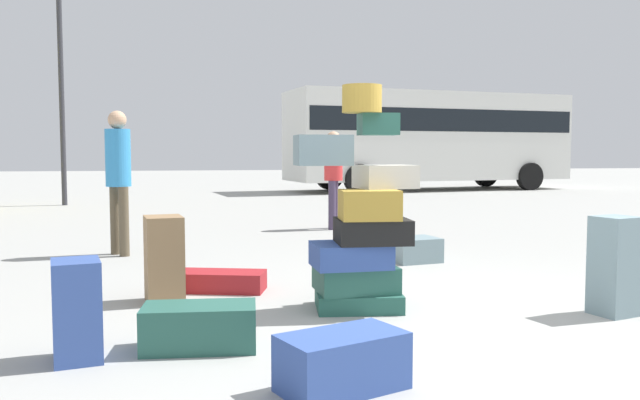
{
  "coord_description": "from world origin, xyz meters",
  "views": [
    {
      "loc": [
        -1.66,
        -4.4,
        1.26
      ],
      "look_at": [
        -0.42,
        2.25,
        0.75
      ],
      "focal_mm": 36.3,
      "sensor_mm": 36.0,
      "label": 1
    }
  ],
  "objects_px": {
    "suitcase_slate_left_side": "(414,250)",
    "person_bearded_onlooker": "(333,171)",
    "person_tourist_with_camera": "(118,169)",
    "suitcase_maroon_foreground_far": "(221,281)",
    "suitcase_brown_foreground_near": "(164,259)",
    "suitcase_tower": "(359,226)",
    "suitcase_navy_upright_blue": "(77,310)",
    "suitcase_teal_behind_tower": "(199,327)",
    "suitcase_slate_white_trunk": "(615,266)",
    "lamp_post": "(59,6)",
    "parked_bus": "(429,134)",
    "suitcase_navy_right_side": "(342,362)"
  },
  "relations": [
    {
      "from": "suitcase_slate_white_trunk",
      "to": "parked_bus",
      "type": "height_order",
      "value": "parked_bus"
    },
    {
      "from": "person_bearded_onlooker",
      "to": "lamp_post",
      "type": "height_order",
      "value": "lamp_post"
    },
    {
      "from": "suitcase_tower",
      "to": "person_bearded_onlooker",
      "type": "relative_size",
      "value": 1.12
    },
    {
      "from": "suitcase_slate_left_side",
      "to": "person_tourist_with_camera",
      "type": "distance_m",
      "value": 3.67
    },
    {
      "from": "suitcase_slate_left_side",
      "to": "person_bearded_onlooker",
      "type": "relative_size",
      "value": 0.33
    },
    {
      "from": "suitcase_tower",
      "to": "suitcase_slate_left_side",
      "type": "xyz_separation_m",
      "value": [
        1.17,
        2.08,
        -0.53
      ]
    },
    {
      "from": "suitcase_teal_behind_tower",
      "to": "suitcase_navy_right_side",
      "type": "bearing_deg",
      "value": -44.95
    },
    {
      "from": "person_bearded_onlooker",
      "to": "suitcase_slate_left_side",
      "type": "bearing_deg",
      "value": 27.4
    },
    {
      "from": "suitcase_navy_right_side",
      "to": "suitcase_slate_left_side",
      "type": "relative_size",
      "value": 1.25
    },
    {
      "from": "person_bearded_onlooker",
      "to": "person_tourist_with_camera",
      "type": "relative_size",
      "value": 0.91
    },
    {
      "from": "suitcase_teal_behind_tower",
      "to": "person_tourist_with_camera",
      "type": "bearing_deg",
      "value": 107.89
    },
    {
      "from": "suitcase_slate_left_side",
      "to": "suitcase_maroon_foreground_far",
      "type": "height_order",
      "value": "suitcase_slate_left_side"
    },
    {
      "from": "suitcase_brown_foreground_near",
      "to": "suitcase_teal_behind_tower",
      "type": "bearing_deg",
      "value": -87.85
    },
    {
      "from": "suitcase_maroon_foreground_far",
      "to": "suitcase_navy_upright_blue",
      "type": "relative_size",
      "value": 1.29
    },
    {
      "from": "suitcase_teal_behind_tower",
      "to": "suitcase_navy_upright_blue",
      "type": "xyz_separation_m",
      "value": [
        -0.73,
        -0.09,
        0.16
      ]
    },
    {
      "from": "suitcase_slate_left_side",
      "to": "suitcase_brown_foreground_near",
      "type": "relative_size",
      "value": 0.73
    },
    {
      "from": "suitcase_teal_behind_tower",
      "to": "suitcase_navy_upright_blue",
      "type": "distance_m",
      "value": 0.75
    },
    {
      "from": "suitcase_teal_behind_tower",
      "to": "lamp_post",
      "type": "distance_m",
      "value": 13.13
    },
    {
      "from": "person_tourist_with_camera",
      "to": "suitcase_maroon_foreground_far",
      "type": "bearing_deg",
      "value": -7.8
    },
    {
      "from": "suitcase_maroon_foreground_far",
      "to": "person_bearded_onlooker",
      "type": "bearing_deg",
      "value": 82.23
    },
    {
      "from": "suitcase_slate_white_trunk",
      "to": "suitcase_maroon_foreground_far",
      "type": "bearing_deg",
      "value": 138.64
    },
    {
      "from": "suitcase_tower",
      "to": "person_tourist_with_camera",
      "type": "relative_size",
      "value": 1.01
    },
    {
      "from": "suitcase_slate_left_side",
      "to": "suitcase_teal_behind_tower",
      "type": "bearing_deg",
      "value": -140.45
    },
    {
      "from": "suitcase_brown_foreground_near",
      "to": "parked_bus",
      "type": "height_order",
      "value": "parked_bus"
    },
    {
      "from": "suitcase_slate_left_side",
      "to": "suitcase_slate_white_trunk",
      "type": "bearing_deg",
      "value": -84.81
    },
    {
      "from": "suitcase_navy_right_side",
      "to": "person_bearded_onlooker",
      "type": "relative_size",
      "value": 0.41
    },
    {
      "from": "suitcase_slate_white_trunk",
      "to": "person_bearded_onlooker",
      "type": "distance_m",
      "value": 5.97
    },
    {
      "from": "suitcase_tower",
      "to": "suitcase_slate_left_side",
      "type": "bearing_deg",
      "value": 60.58
    },
    {
      "from": "suitcase_navy_right_side",
      "to": "suitcase_navy_upright_blue",
      "type": "distance_m",
      "value": 1.67
    },
    {
      "from": "suitcase_brown_foreground_near",
      "to": "parked_bus",
      "type": "distance_m",
      "value": 16.78
    },
    {
      "from": "suitcase_tower",
      "to": "suitcase_slate_white_trunk",
      "type": "distance_m",
      "value": 1.99
    },
    {
      "from": "suitcase_navy_right_side",
      "to": "suitcase_brown_foreground_near",
      "type": "bearing_deg",
      "value": 93.08
    },
    {
      "from": "suitcase_maroon_foreground_far",
      "to": "person_tourist_with_camera",
      "type": "bearing_deg",
      "value": 132.74
    },
    {
      "from": "suitcase_teal_behind_tower",
      "to": "person_bearded_onlooker",
      "type": "distance_m",
      "value": 6.58
    },
    {
      "from": "suitcase_brown_foreground_near",
      "to": "lamp_post",
      "type": "height_order",
      "value": "lamp_post"
    },
    {
      "from": "person_tourist_with_camera",
      "to": "suitcase_brown_foreground_near",
      "type": "bearing_deg",
      "value": -20.21
    },
    {
      "from": "suitcase_navy_right_side",
      "to": "person_tourist_with_camera",
      "type": "xyz_separation_m",
      "value": [
        -1.7,
        4.87,
        0.89
      ]
    },
    {
      "from": "person_bearded_onlooker",
      "to": "parked_bus",
      "type": "xyz_separation_m",
      "value": [
        5.31,
        10.02,
        0.88
      ]
    },
    {
      "from": "suitcase_tower",
      "to": "suitcase_navy_upright_blue",
      "type": "height_order",
      "value": "suitcase_tower"
    },
    {
      "from": "parked_bus",
      "to": "suitcase_navy_upright_blue",
      "type": "bearing_deg",
      "value": -125.89
    },
    {
      "from": "suitcase_teal_behind_tower",
      "to": "suitcase_slate_white_trunk",
      "type": "relative_size",
      "value": 0.94
    },
    {
      "from": "suitcase_tower",
      "to": "person_bearded_onlooker",
      "type": "xyz_separation_m",
      "value": [
        0.9,
        5.34,
        0.28
      ]
    },
    {
      "from": "suitcase_brown_foreground_near",
      "to": "person_tourist_with_camera",
      "type": "xyz_separation_m",
      "value": [
        -0.66,
        2.63,
        0.68
      ]
    },
    {
      "from": "suitcase_slate_left_side",
      "to": "suitcase_brown_foreground_near",
      "type": "xyz_separation_m",
      "value": [
        -2.72,
        -1.52,
        0.22
      ]
    },
    {
      "from": "suitcase_brown_foreground_near",
      "to": "suitcase_slate_left_side",
      "type": "bearing_deg",
      "value": 19.54
    },
    {
      "from": "suitcase_navy_upright_blue",
      "to": "person_bearded_onlooker",
      "type": "height_order",
      "value": "person_bearded_onlooker"
    },
    {
      "from": "suitcase_slate_white_trunk",
      "to": "person_tourist_with_camera",
      "type": "height_order",
      "value": "person_tourist_with_camera"
    },
    {
      "from": "suitcase_teal_behind_tower",
      "to": "suitcase_brown_foreground_near",
      "type": "bearing_deg",
      "value": 106.31
    },
    {
      "from": "suitcase_maroon_foreground_far",
      "to": "suitcase_brown_foreground_near",
      "type": "relative_size",
      "value": 1.09
    },
    {
      "from": "person_bearded_onlooker",
      "to": "person_tourist_with_camera",
      "type": "xyz_separation_m",
      "value": [
        -3.11,
        -2.16,
        0.1
      ]
    }
  ]
}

